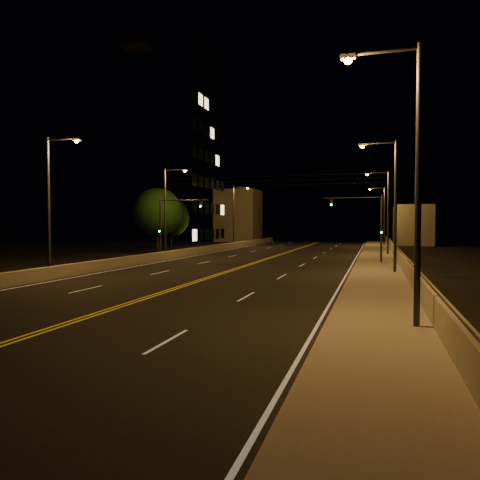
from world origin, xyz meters
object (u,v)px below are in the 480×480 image
(streetlight_1, at_px, (391,198))
(building_tower, at_px, (136,148))
(streetlight_6, at_px, (235,212))
(tree_1, at_px, (171,218))
(streetlight_3, at_px, (383,212))
(streetlight_5, at_px, (168,207))
(streetlight_0, at_px, (409,169))
(streetlight_4, at_px, (52,197))
(traffic_signal_left, at_px, (170,221))
(traffic_signal_right, at_px, (369,221))
(tree_0, at_px, (158,212))
(streetlight_2, at_px, (386,207))

(streetlight_1, distance_m, building_tower, 49.67)
(streetlight_6, relative_size, tree_1, 1.33)
(streetlight_3, height_order, building_tower, building_tower)
(streetlight_5, height_order, streetlight_6, same)
(streetlight_0, relative_size, streetlight_4, 1.00)
(streetlight_5, height_order, traffic_signal_left, streetlight_5)
(streetlight_6, xyz_separation_m, tree_1, (-6.17, -9.84, -0.97))
(traffic_signal_right, relative_size, building_tower, 0.19)
(streetlight_5, bearing_deg, tree_0, 123.47)
(streetlight_4, bearing_deg, streetlight_2, 51.01)
(building_tower, distance_m, tree_0, 21.10)
(traffic_signal_left, bearing_deg, streetlight_1, -22.86)
(tree_0, bearing_deg, streetlight_4, -79.81)
(streetlight_2, xyz_separation_m, traffic_signal_right, (-1.53, -10.67, -1.49))
(streetlight_0, distance_m, traffic_signal_left, 33.16)
(streetlight_5, relative_size, building_tower, 0.29)
(streetlight_3, bearing_deg, streetlight_0, -90.00)
(streetlight_1, xyz_separation_m, streetlight_3, (0.00, 41.83, 0.00))
(streetlight_4, relative_size, tree_0, 1.18)
(streetlight_1, bearing_deg, tree_0, 146.46)
(streetlight_0, bearing_deg, streetlight_5, 127.36)
(streetlight_0, height_order, traffic_signal_right, streetlight_0)
(streetlight_4, bearing_deg, traffic_signal_right, 38.48)
(streetlight_0, xyz_separation_m, streetlight_3, (0.00, 59.42, 0.00))
(streetlight_4, distance_m, traffic_signal_right, 25.48)
(streetlight_0, xyz_separation_m, streetlight_1, (0.00, 17.60, 0.00))
(streetlight_5, xyz_separation_m, traffic_signal_right, (19.92, -1.93, -1.49))
(streetlight_3, bearing_deg, streetlight_4, -113.60)
(streetlight_0, height_order, tree_1, streetlight_0)
(streetlight_4, bearing_deg, traffic_signal_left, 85.91)
(streetlight_0, xyz_separation_m, streetlight_6, (-21.45, 52.10, 0.00))
(streetlight_2, bearing_deg, streetlight_6, 144.55)
(streetlight_6, bearing_deg, tree_0, -104.16)
(streetlight_3, xyz_separation_m, traffic_signal_left, (-20.32, -33.26, -1.49))
(streetlight_2, xyz_separation_m, streetlight_4, (-21.45, -26.50, 0.00))
(streetlight_1, xyz_separation_m, streetlight_5, (-21.45, 10.49, 0.00))
(streetlight_1, height_order, streetlight_5, same)
(streetlight_6, xyz_separation_m, building_tower, (-15.23, -2.52, 9.95))
(tree_0, relative_size, tree_1, 1.13)
(streetlight_0, height_order, tree_0, streetlight_0)
(tree_0, bearing_deg, traffic_signal_left, -57.20)
(streetlight_6, distance_m, building_tower, 18.37)
(streetlight_3, relative_size, streetlight_5, 1.00)
(streetlight_5, bearing_deg, traffic_signal_left, -59.61)
(building_tower, bearing_deg, streetlight_2, -19.17)
(tree_0, bearing_deg, streetlight_5, -56.53)
(building_tower, distance_m, tree_1, 15.97)
(streetlight_5, height_order, tree_1, streetlight_5)
(streetlight_2, bearing_deg, tree_1, 168.89)
(streetlight_1, bearing_deg, streetlight_2, 90.00)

